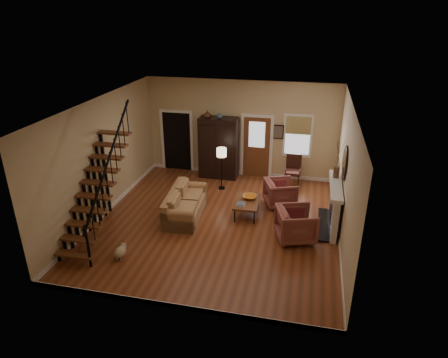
% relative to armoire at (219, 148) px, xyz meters
% --- Properties ---
extents(room, '(7.00, 7.33, 3.30)m').
position_rel_armoire_xyz_m(room, '(0.29, -1.39, 0.46)').
color(room, brown).
rests_on(room, ground).
extents(staircase, '(0.94, 2.80, 3.20)m').
position_rel_armoire_xyz_m(staircase, '(-2.08, -4.45, 0.55)').
color(staircase, brown).
rests_on(staircase, ground).
extents(fireplace, '(0.33, 1.95, 2.30)m').
position_rel_armoire_xyz_m(fireplace, '(3.83, -2.65, -0.31)').
color(fireplace, black).
rests_on(fireplace, ground).
extents(armoire, '(1.30, 0.60, 2.10)m').
position_rel_armoire_xyz_m(armoire, '(0.00, 0.00, 0.00)').
color(armoire, black).
rests_on(armoire, ground).
extents(vase_a, '(0.24, 0.24, 0.25)m').
position_rel_armoire_xyz_m(vase_a, '(-0.35, -0.10, 1.17)').
color(vase_a, '#4C2619').
rests_on(vase_a, armoire).
extents(vase_b, '(0.20, 0.20, 0.21)m').
position_rel_armoire_xyz_m(vase_b, '(0.05, -0.10, 1.16)').
color(vase_b, '#334C60').
rests_on(vase_b, armoire).
extents(sofa, '(1.02, 2.07, 0.75)m').
position_rel_armoire_xyz_m(sofa, '(-0.27, -2.97, -0.67)').
color(sofa, '#A3764A').
rests_on(sofa, ground).
extents(coffee_table, '(0.72, 1.18, 0.44)m').
position_rel_armoire_xyz_m(coffee_table, '(1.41, -2.52, -0.83)').
color(coffee_table, brown).
rests_on(coffee_table, ground).
extents(bowl, '(0.39, 0.39, 0.10)m').
position_rel_armoire_xyz_m(bowl, '(1.46, -2.37, -0.56)').
color(bowl, orange).
rests_on(bowl, coffee_table).
extents(books, '(0.21, 0.29, 0.05)m').
position_rel_armoire_xyz_m(books, '(1.29, -2.82, -0.58)').
color(books, beige).
rests_on(books, coffee_table).
extents(armchair_left, '(1.18, 1.16, 0.86)m').
position_rel_armoire_xyz_m(armchair_left, '(2.84, -3.54, -0.62)').
color(armchair_left, maroon).
rests_on(armchair_left, ground).
extents(armchair_right, '(1.12, 1.10, 0.79)m').
position_rel_armoire_xyz_m(armchair_right, '(2.29, -1.71, -0.65)').
color(armchair_right, maroon).
rests_on(armchair_right, ground).
extents(floor_lamp, '(0.39, 0.39, 1.39)m').
position_rel_armoire_xyz_m(floor_lamp, '(0.32, -0.96, -0.36)').
color(floor_lamp, black).
rests_on(floor_lamp, ground).
extents(side_chair, '(0.54, 0.54, 1.02)m').
position_rel_armoire_xyz_m(side_chair, '(2.55, -0.20, -0.54)').
color(side_chair, '#331910').
rests_on(side_chair, ground).
extents(dog, '(0.27, 0.44, 0.31)m').
position_rel_armoire_xyz_m(dog, '(-1.15, -5.30, -0.90)').
color(dog, tan).
rests_on(dog, ground).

